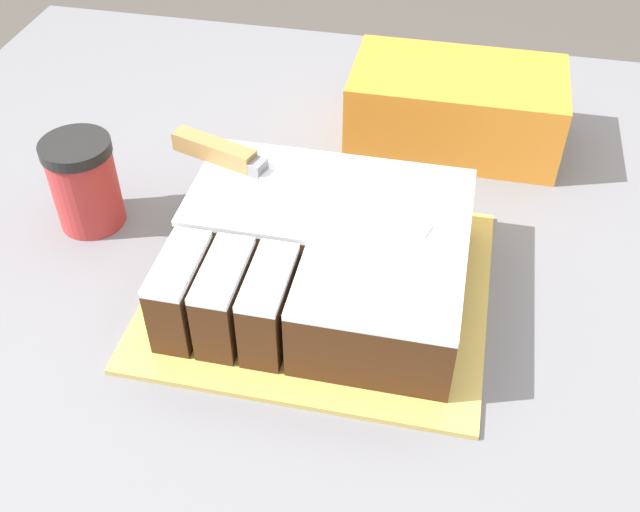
{
  "coord_description": "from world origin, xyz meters",
  "views": [
    {
      "loc": [
        0.06,
        -0.63,
        1.5
      ],
      "look_at": [
        -0.06,
        -0.06,
        0.96
      ],
      "focal_mm": 42.0,
      "sensor_mm": 36.0,
      "label": 1
    }
  ],
  "objects": [
    {
      "name": "cake",
      "position": [
        -0.06,
        -0.06,
        0.96
      ],
      "size": [
        0.3,
        0.26,
        0.09
      ],
      "color": "#472814",
      "rests_on": "cake_board"
    },
    {
      "name": "storage_box",
      "position": [
        0.05,
        0.26,
        0.97
      ],
      "size": [
        0.28,
        0.16,
        0.11
      ],
      "color": "orange",
      "rests_on": "countertop"
    },
    {
      "name": "knife",
      "position": [
        -0.17,
        0.02,
        1.01
      ],
      "size": [
        0.31,
        0.12,
        0.02
      ],
      "rotation": [
        0.0,
        0.0,
        -0.31
      ],
      "color": "silver",
      "rests_on": "cake"
    },
    {
      "name": "coffee_cup",
      "position": [
        -0.36,
        -0.01,
        0.97
      ],
      "size": [
        0.08,
        0.08,
        0.11
      ],
      "color": "#B23333",
      "rests_on": "countertop"
    },
    {
      "name": "cake_board",
      "position": [
        -0.06,
        -0.06,
        0.92
      ],
      "size": [
        0.36,
        0.32,
        0.01
      ],
      "color": "gold",
      "rests_on": "countertop"
    },
    {
      "name": "countertop",
      "position": [
        0.0,
        0.0,
        0.46
      ],
      "size": [
        1.4,
        1.1,
        0.91
      ],
      "color": "slate",
      "rests_on": "ground_plane"
    }
  ]
}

